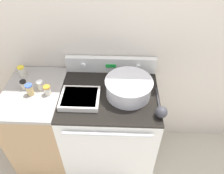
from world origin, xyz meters
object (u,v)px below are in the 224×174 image
at_px(ladle, 161,111).
at_px(spice_jar_white_cap, 40,85).
at_px(spice_jar_black_cap, 24,85).
at_px(casserole_dish, 80,98).
at_px(spice_jar_orange_cap, 47,90).
at_px(spice_jar_blue_cap, 30,90).
at_px(spice_jar_yellow_cap, 22,71).
at_px(mixing_bowl, 129,87).

bearing_deg(ladle, spice_jar_white_cap, 166.17).
distance_m(ladle, spice_jar_black_cap, 1.11).
relative_size(casserole_dish, spice_jar_orange_cap, 3.67).
relative_size(spice_jar_blue_cap, spice_jar_yellow_cap, 1.05).
height_order(spice_jar_orange_cap, spice_jar_black_cap, spice_jar_orange_cap).
height_order(spice_jar_blue_cap, spice_jar_black_cap, spice_jar_blue_cap).
height_order(casserole_dish, spice_jar_yellow_cap, spice_jar_yellow_cap).
relative_size(spice_jar_orange_cap, spice_jar_blue_cap, 0.83).
bearing_deg(spice_jar_black_cap, mixing_bowl, -1.69).
distance_m(casserole_dish, spice_jar_orange_cap, 0.27).
distance_m(mixing_bowl, casserole_dish, 0.39).
distance_m(mixing_bowl, spice_jar_orange_cap, 0.64).
relative_size(casserole_dish, spice_jar_yellow_cap, 3.18).
bearing_deg(spice_jar_black_cap, ladle, -12.34).
bearing_deg(mixing_bowl, casserole_dish, -167.09).
bearing_deg(casserole_dish, mixing_bowl, 12.91).
height_order(ladle, spice_jar_orange_cap, spice_jar_orange_cap).
xyz_separation_m(spice_jar_orange_cap, spice_jar_yellow_cap, (-0.28, 0.23, 0.01)).
bearing_deg(spice_jar_black_cap, spice_jar_orange_cap, -16.22).
bearing_deg(spice_jar_yellow_cap, ladle, -19.16).
distance_m(casserole_dish, spice_jar_yellow_cap, 0.61).
bearing_deg(ladle, mixing_bowl, 137.70).
height_order(casserole_dish, spice_jar_white_cap, spice_jar_white_cap).
xyz_separation_m(casserole_dish, ladle, (0.61, -0.13, 0.02)).
bearing_deg(spice_jar_white_cap, ladle, -13.83).
height_order(spice_jar_blue_cap, spice_jar_yellow_cap, spice_jar_blue_cap).
relative_size(spice_jar_black_cap, spice_jar_yellow_cap, 0.81).
relative_size(casserole_dish, spice_jar_black_cap, 3.91).
bearing_deg(spice_jar_orange_cap, ladle, -11.39).
distance_m(mixing_bowl, ladle, 0.32).
distance_m(mixing_bowl, spice_jar_blue_cap, 0.78).
xyz_separation_m(spice_jar_black_cap, spice_jar_yellow_cap, (-0.07, 0.16, 0.01)).
bearing_deg(mixing_bowl, ladle, -42.30).
bearing_deg(spice_jar_yellow_cap, spice_jar_white_cap, -38.82).
height_order(mixing_bowl, spice_jar_orange_cap, mixing_bowl).
distance_m(ladle, spice_jar_blue_cap, 1.02).
distance_m(spice_jar_orange_cap, spice_jar_yellow_cap, 0.36).
height_order(casserole_dish, spice_jar_blue_cap, spice_jar_blue_cap).
relative_size(spice_jar_white_cap, spice_jar_yellow_cap, 0.87).
bearing_deg(ladle, spice_jar_black_cap, 167.66).
relative_size(casserole_dish, spice_jar_white_cap, 3.68).
distance_m(spice_jar_blue_cap, spice_jar_black_cap, 0.10).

